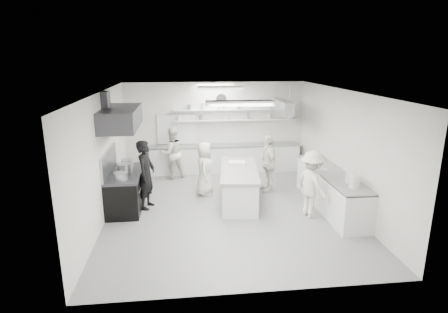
{
  "coord_description": "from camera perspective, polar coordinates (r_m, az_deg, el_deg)",
  "views": [
    {
      "loc": [
        -1.09,
        -8.68,
        3.78
      ],
      "look_at": [
        -0.03,
        0.6,
        1.24
      ],
      "focal_mm": 29.3,
      "sensor_mm": 36.0,
      "label": 1
    }
  ],
  "objects": [
    {
      "name": "back_counter",
      "position": [
        12.41,
        0.16,
        -0.31
      ],
      "size": [
        5.0,
        0.6,
        0.92
      ],
      "primitive_type": "cube",
      "color": "silver",
      "rests_on": "floor"
    },
    {
      "name": "shelf_upper",
      "position": [
        12.29,
        1.94,
        7.35
      ],
      "size": [
        4.2,
        0.26,
        0.04
      ],
      "primitive_type": "cube",
      "color": "silver",
      "rests_on": "wall_back"
    },
    {
      "name": "pot_rack",
      "position": [
        11.59,
        9.09,
        7.69
      ],
      "size": [
        0.3,
        1.6,
        0.4
      ],
      "primitive_type": "cube",
      "color": "#9A9DA1",
      "rests_on": "ceiling"
    },
    {
      "name": "light_fixture_rear",
      "position": [
        10.57,
        -0.58,
        10.65
      ],
      "size": [
        1.3,
        0.25,
        0.1
      ],
      "primitive_type": "cube",
      "color": "silver",
      "rests_on": "ceiling"
    },
    {
      "name": "bowl_island_a",
      "position": [
        10.09,
        1.81,
        -1.35
      ],
      "size": [
        0.29,
        0.29,
        0.07
      ],
      "primitive_type": "imported",
      "rotation": [
        0.0,
        0.0,
        0.02
      ],
      "color": "#9A9DA1",
      "rests_on": "prep_island"
    },
    {
      "name": "wall_right",
      "position": [
        9.86,
        18.21,
        1.06
      ],
      "size": [
        0.04,
        7.0,
        3.0
      ],
      "primitive_type": "cube",
      "color": "silver",
      "rests_on": "floor"
    },
    {
      "name": "cook_back",
      "position": [
        11.79,
        -8.1,
        0.55
      ],
      "size": [
        0.98,
        0.88,
        1.66
      ],
      "primitive_type": "imported",
      "rotation": [
        0.0,
        0.0,
        -2.77
      ],
      "color": "silver",
      "rests_on": "floor"
    },
    {
      "name": "right_counter",
      "position": [
        9.84,
        16.33,
        -5.09
      ],
      "size": [
        0.74,
        3.3,
        0.94
      ],
      "primitive_type": "cube",
      "color": "silver",
      "rests_on": "floor"
    },
    {
      "name": "wall_back",
      "position": [
        12.44,
        -1.37,
        4.64
      ],
      "size": [
        6.0,
        0.04,
        3.0
      ],
      "primitive_type": "cube",
      "color": "silver",
      "rests_on": "floor"
    },
    {
      "name": "wall_left",
      "position": [
        9.17,
        -18.31,
        0.03
      ],
      "size": [
        0.04,
        7.0,
        3.0
      ],
      "primitive_type": "cube",
      "color": "silver",
      "rests_on": "floor"
    },
    {
      "name": "floor",
      "position": [
        9.53,
        0.6,
        -8.22
      ],
      "size": [
        6.0,
        7.0,
        0.02
      ],
      "primitive_type": "cube",
      "color": "gray",
      "rests_on": "ground"
    },
    {
      "name": "cook_island_left",
      "position": [
        10.26,
        -3.02,
        -1.92
      ],
      "size": [
        0.59,
        0.81,
        1.52
      ],
      "primitive_type": "imported",
      "rotation": [
        0.0,
        0.0,
        1.41
      ],
      "color": "silver",
      "rests_on": "floor"
    },
    {
      "name": "bowl_island_b",
      "position": [
        10.03,
        1.58,
        -1.47
      ],
      "size": [
        0.23,
        0.23,
        0.06
      ],
      "primitive_type": "imported",
      "rotation": [
        0.0,
        0.0,
        -0.21
      ],
      "color": "silver",
      "rests_on": "prep_island"
    },
    {
      "name": "prep_island",
      "position": [
        9.88,
        2.34,
        -4.6
      ],
      "size": [
        1.16,
        2.45,
        0.87
      ],
      "primitive_type": "cube",
      "rotation": [
        0.0,
        0.0,
        -0.12
      ],
      "color": "silver",
      "rests_on": "floor"
    },
    {
      "name": "ceiling",
      "position": [
        8.78,
        0.66,
        10.17
      ],
      "size": [
        6.0,
        7.0,
        0.02
      ],
      "primitive_type": "cube",
      "color": "silver",
      "rests_on": "wall_back"
    },
    {
      "name": "cook_stove",
      "position": [
        9.51,
        -12.06,
        -2.81
      ],
      "size": [
        0.58,
        0.74,
        1.79
      ],
      "primitive_type": "imported",
      "rotation": [
        0.0,
        0.0,
        1.31
      ],
      "color": "black",
      "rests_on": "floor"
    },
    {
      "name": "pass_through_window",
      "position": [
        12.38,
        -7.38,
        4.23
      ],
      "size": [
        1.3,
        0.04,
        1.0
      ],
      "primitive_type": "cube",
      "color": "black",
      "rests_on": "wall_back"
    },
    {
      "name": "stove_pot",
      "position": [
        9.62,
        -15.26,
        -1.86
      ],
      "size": [
        0.37,
        0.37,
        0.27
      ],
      "primitive_type": "cylinder",
      "color": "#9A9DA1",
      "rests_on": "stove"
    },
    {
      "name": "wall_clock",
      "position": [
        12.28,
        -0.44,
        8.99
      ],
      "size": [
        0.32,
        0.05,
        0.32
      ],
      "primitive_type": "cylinder",
      "rotation": [
        1.57,
        0.0,
        0.0
      ],
      "color": "silver",
      "rests_on": "wall_back"
    },
    {
      "name": "light_fixture_front",
      "position": [
        7.01,
        2.5,
        8.31
      ],
      "size": [
        1.3,
        0.25,
        0.1
      ],
      "primitive_type": "cube",
      "color": "silver",
      "rests_on": "ceiling"
    },
    {
      "name": "exhaust_hood",
      "position": [
        9.31,
        -15.84,
        5.8
      ],
      "size": [
        0.85,
        2.0,
        0.5
      ],
      "primitive_type": "cube",
      "color": "#36363B",
      "rests_on": "wall_left"
    },
    {
      "name": "stove",
      "position": [
        9.79,
        -15.04,
        -5.23
      ],
      "size": [
        0.8,
        1.8,
        0.9
      ],
      "primitive_type": "cube",
      "color": "black",
      "rests_on": "floor"
    },
    {
      "name": "wall_front",
      "position": [
        5.76,
        4.99,
        -8.17
      ],
      "size": [
        6.0,
        0.04,
        3.0
      ],
      "primitive_type": "cube",
      "color": "silver",
      "rests_on": "floor"
    },
    {
      "name": "cook_right",
      "position": [
        9.09,
        13.6,
        -4.23
      ],
      "size": [
        0.93,
        1.21,
        1.65
      ],
      "primitive_type": "imported",
      "rotation": [
        0.0,
        0.0,
        1.91
      ],
      "color": "silver",
      "rests_on": "floor"
    },
    {
      "name": "bowl_right",
      "position": [
        9.73,
        15.02,
        -2.12
      ],
      "size": [
        0.24,
        0.24,
        0.06
      ],
      "primitive_type": "imported",
      "rotation": [
        0.0,
        0.0,
        -0.04
      ],
      "color": "silver",
      "rests_on": "right_counter"
    },
    {
      "name": "cook_island_right",
      "position": [
        10.59,
        6.93,
        -1.09
      ],
      "size": [
        0.49,
        1.0,
        1.66
      ],
      "primitive_type": "imported",
      "rotation": [
        0.0,
        0.0,
        -1.48
      ],
      "color": "silver",
      "rests_on": "floor"
    },
    {
      "name": "shelf_lower",
      "position": [
        12.35,
        1.93,
        5.74
      ],
      "size": [
        4.2,
        0.26,
        0.04
      ],
      "primitive_type": "cube",
      "color": "silver",
      "rests_on": "wall_back"
    }
  ]
}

